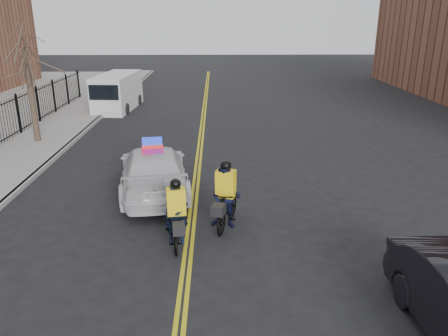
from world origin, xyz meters
name	(u,v)px	position (x,y,z in m)	size (l,w,h in m)	color
ground	(188,250)	(0.00, 0.00, 0.00)	(120.00, 120.00, 0.00)	black
center_line_left	(197,155)	(-0.08, 8.00, 0.01)	(0.10, 60.00, 0.01)	gold
center_line_right	(201,155)	(0.08, 8.00, 0.01)	(0.10, 60.00, 0.01)	gold
sidewalk	(23,155)	(-7.50, 8.00, 0.07)	(3.00, 60.00, 0.15)	gray
curb	(58,155)	(-6.00, 8.00, 0.07)	(0.20, 60.00, 0.15)	gray
street_tree	(27,67)	(-7.60, 10.00, 3.53)	(3.20, 3.20, 4.80)	#382921
police_cruiser	(154,169)	(-1.37, 3.99, 0.78)	(2.97, 5.62, 1.71)	white
cargo_van	(117,93)	(-5.51, 17.90, 1.08)	(2.37, 5.42, 2.21)	silver
cyclist_near	(177,222)	(-0.30, 0.34, 0.63)	(0.91, 1.92, 1.81)	black
cyclist_far	(226,201)	(0.98, 1.31, 0.78)	(1.10, 2.02, 1.96)	black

